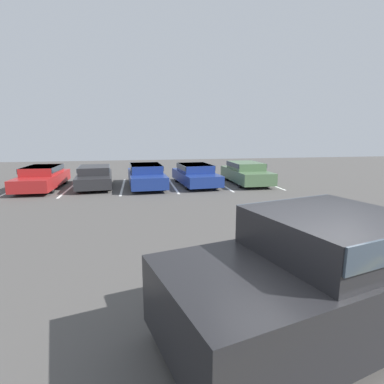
{
  "coord_description": "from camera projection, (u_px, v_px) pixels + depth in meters",
  "views": [
    {
      "loc": [
        -2.36,
        -3.24,
        2.89
      ],
      "look_at": [
        -0.65,
        6.21,
        1.0
      ],
      "focal_mm": 28.0,
      "sensor_mm": 36.0,
      "label": 1
    }
  ],
  "objects": [
    {
      "name": "parked_sedan_c",
      "position": [
        146.0,
        175.0,
        16.4
      ],
      "size": [
        2.07,
        4.78,
        1.22
      ],
      "rotation": [
        0.0,
        0.0,
        -1.51
      ],
      "color": "navy",
      "rests_on": "ground_plane"
    },
    {
      "name": "pickup_truck",
      "position": [
        343.0,
        270.0,
        4.41
      ],
      "size": [
        5.81,
        3.37,
        1.81
      ],
      "rotation": [
        0.0,
        0.0,
        0.25
      ],
      "color": "black",
      "rests_on": "ground_plane"
    },
    {
      "name": "parked_sedan_b",
      "position": [
        95.0,
        176.0,
        16.25
      ],
      "size": [
        2.08,
        4.34,
        1.14
      ],
      "rotation": [
        0.0,
        0.0,
        -1.49
      ],
      "color": "#232326",
      "rests_on": "ground_plane"
    },
    {
      "name": "parked_sedan_e",
      "position": [
        246.0,
        172.0,
        17.46
      ],
      "size": [
        1.8,
        4.47,
        1.23
      ],
      "rotation": [
        0.0,
        0.0,
        -1.57
      ],
      "color": "#4C6B47",
      "rests_on": "ground_plane"
    },
    {
      "name": "stall_stripe_c",
      "position": [
        123.0,
        187.0,
        16.46
      ],
      "size": [
        0.12,
        5.23,
        0.01
      ],
      "primitive_type": "cube",
      "color": "white",
      "rests_on": "ground_plane"
    },
    {
      "name": "stall_stripe_b",
      "position": [
        70.0,
        188.0,
        15.97
      ],
      "size": [
        0.12,
        5.23,
        0.01
      ],
      "primitive_type": "cube",
      "color": "white",
      "rests_on": "ground_plane"
    },
    {
      "name": "stall_stripe_a",
      "position": [
        14.0,
        190.0,
        15.49
      ],
      "size": [
        0.12,
        5.23,
        0.01
      ],
      "primitive_type": "cube",
      "color": "white",
      "rests_on": "ground_plane"
    },
    {
      "name": "stall_stripe_f",
      "position": [
        265.0,
        182.0,
        17.91
      ],
      "size": [
        0.12,
        5.23,
        0.01
      ],
      "primitive_type": "cube",
      "color": "white",
      "rests_on": "ground_plane"
    },
    {
      "name": "parked_sedan_a",
      "position": [
        43.0,
        177.0,
        15.78
      ],
      "size": [
        1.8,
        4.75,
        1.18
      ],
      "rotation": [
        0.0,
        0.0,
        -1.58
      ],
      "color": "maroon",
      "rests_on": "ground_plane"
    },
    {
      "name": "ground_plane",
      "position": [
        319.0,
        348.0,
        4.1
      ],
      "size": [
        60.0,
        60.0,
        0.0
      ],
      "primitive_type": "plane",
      "color": "#4C4947"
    },
    {
      "name": "stall_stripe_e",
      "position": [
        220.0,
        184.0,
        17.42
      ],
      "size": [
        0.12,
        5.23,
        0.01
      ],
      "primitive_type": "cube",
      "color": "white",
      "rests_on": "ground_plane"
    },
    {
      "name": "parked_sedan_d",
      "position": [
        195.0,
        174.0,
        16.88
      ],
      "size": [
        2.18,
        4.5,
        1.17
      ],
      "rotation": [
        0.0,
        0.0,
        -1.48
      ],
      "color": "navy",
      "rests_on": "ground_plane"
    },
    {
      "name": "stall_stripe_d",
      "position": [
        173.0,
        185.0,
        16.94
      ],
      "size": [
        0.12,
        5.23,
        0.01
      ],
      "primitive_type": "cube",
      "color": "white",
      "rests_on": "ground_plane"
    }
  ]
}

